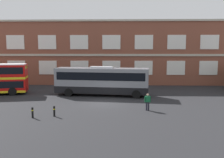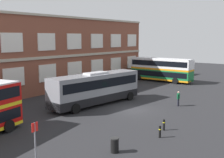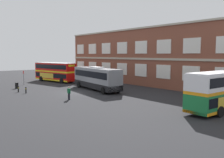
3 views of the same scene
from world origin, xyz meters
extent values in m
plane|color=#232326|center=(0.00, 2.00, 0.00)|extent=(120.00, 120.00, 0.00)
cube|color=brown|center=(0.40, 18.00, 5.24)|extent=(47.67, 8.00, 10.48)
cube|color=#B2A893|center=(0.40, 13.92, 5.03)|extent=(47.67, 0.16, 0.36)
cube|color=#B2A893|center=(0.40, 13.95, 10.63)|extent=(47.67, 0.28, 0.30)
cube|color=silver|center=(-20.79, 13.94, 2.93)|extent=(2.97, 0.12, 2.30)
cube|color=silver|center=(-15.49, 13.94, 2.93)|extent=(2.97, 0.12, 2.30)
cube|color=silver|center=(-10.19, 13.94, 2.93)|extent=(2.97, 0.12, 2.30)
cube|color=silver|center=(-4.90, 13.94, 2.93)|extent=(2.97, 0.12, 2.30)
cube|color=silver|center=(0.40, 13.94, 2.93)|extent=(2.97, 0.12, 2.30)
cube|color=silver|center=(5.70, 13.94, 2.93)|extent=(2.97, 0.12, 2.30)
cube|color=silver|center=(10.99, 13.94, 2.93)|extent=(2.97, 0.12, 2.30)
cube|color=silver|center=(-20.79, 13.94, 7.12)|extent=(2.97, 0.12, 2.30)
cube|color=silver|center=(-15.49, 13.94, 7.12)|extent=(2.97, 0.12, 2.30)
cube|color=silver|center=(-10.19, 13.94, 7.12)|extent=(2.97, 0.12, 2.30)
cube|color=silver|center=(-4.90, 13.94, 7.12)|extent=(2.97, 0.12, 2.30)
cube|color=silver|center=(0.40, 13.94, 7.12)|extent=(2.97, 0.12, 2.30)
cube|color=silver|center=(5.70, 13.94, 7.12)|extent=(2.97, 0.12, 2.30)
cube|color=silver|center=(10.99, 13.94, 7.12)|extent=(2.97, 0.12, 2.30)
cube|color=red|center=(-16.22, 4.74, 1.23)|extent=(11.29, 4.65, 1.75)
cube|color=black|center=(-16.22, 4.74, 1.44)|extent=(10.86, 4.61, 0.90)
cube|color=yellow|center=(-16.22, 4.74, 2.25)|extent=(11.29, 4.65, 0.30)
cube|color=red|center=(-16.22, 4.74, 3.17)|extent=(11.29, 4.65, 1.55)
cube|color=black|center=(-16.22, 4.74, 3.25)|extent=(10.86, 4.61, 0.90)
cube|color=yellow|center=(-16.22, 4.74, 0.49)|extent=(11.29, 4.67, 0.28)
cube|color=silver|center=(-16.22, 4.74, 4.01)|extent=(11.05, 4.51, 0.12)
cube|color=gold|center=(-17.27, 3.21, 1.31)|extent=(4.75, 0.98, 1.10)
cube|color=yellow|center=(-10.86, 5.81, 3.60)|extent=(0.38, 1.64, 0.40)
cylinder|color=black|center=(-12.20, 4.24, 0.52)|extent=(1.08, 0.52, 1.04)
cylinder|color=black|center=(-12.70, 6.74, 0.52)|extent=(1.08, 0.52, 1.04)
cylinder|color=black|center=(-19.21, 2.84, 0.52)|extent=(1.08, 0.52, 1.04)
cylinder|color=black|center=(-19.71, 5.34, 0.52)|extent=(1.08, 0.52, 1.04)
cube|color=orange|center=(19.94, 6.70, 0.49)|extent=(2.61, 11.01, 0.28)
cylinder|color=black|center=(21.21, 3.40, 0.52)|extent=(0.32, 1.04, 1.04)
cylinder|color=black|center=(18.66, 3.40, 0.52)|extent=(0.32, 1.04, 1.04)
cube|color=gray|center=(-0.54, 4.59, 2.00)|extent=(12.22, 4.00, 3.20)
cube|color=black|center=(-0.54, 4.59, 2.64)|extent=(11.51, 3.95, 1.00)
cube|color=black|center=(-0.54, 4.59, 0.85)|extent=(12.22, 4.02, 0.90)
cube|color=silver|center=(-0.54, 4.59, 3.70)|extent=(3.01, 1.62, 0.20)
cylinder|color=black|center=(3.83, 2.77, 0.52)|extent=(1.07, 0.44, 1.04)
cylinder|color=black|center=(4.14, 5.30, 0.52)|extent=(1.07, 0.44, 1.04)
cylinder|color=black|center=(-4.75, 3.82, 0.52)|extent=(1.07, 0.44, 1.04)
cylinder|color=black|center=(-4.44, 6.35, 0.52)|extent=(1.07, 0.44, 1.04)
cylinder|color=black|center=(4.45, -3.28, 0.42)|extent=(0.17, 0.17, 0.85)
cylinder|color=black|center=(4.65, -3.26, 0.42)|extent=(0.17, 0.17, 0.85)
cube|color=#145933|center=(4.55, -3.27, 1.15)|extent=(0.42, 0.28, 0.60)
cylinder|color=#145933|center=(4.29, -3.30, 1.12)|extent=(0.12, 0.12, 0.57)
cylinder|color=#145933|center=(4.81, -3.25, 1.12)|extent=(0.12, 0.12, 0.57)
sphere|color=tan|center=(4.55, -3.27, 1.59)|extent=(0.22, 0.22, 0.22)
cylinder|color=slate|center=(-14.79, -2.47, 1.35)|extent=(0.10, 0.10, 2.70)
cube|color=red|center=(-14.79, -2.49, 2.42)|extent=(0.44, 0.04, 0.56)
cylinder|color=black|center=(-10.35, -5.20, 0.47)|extent=(0.56, 0.56, 0.95)
cylinder|color=black|center=(-10.35, -5.20, 0.99)|extent=(0.60, 0.60, 0.08)
cylinder|color=black|center=(-5.94, -6.34, 0.47)|extent=(0.18, 0.18, 0.95)
cylinder|color=yellow|center=(-5.94, -6.34, 0.68)|extent=(0.19, 0.19, 0.08)
cylinder|color=black|center=(-4.14, -5.80, 0.47)|extent=(0.18, 0.18, 0.95)
cylinder|color=yellow|center=(-4.14, -5.80, 0.68)|extent=(0.19, 0.19, 0.08)
camera|label=1|loc=(1.78, -28.30, 6.17)|focal=41.12mm
camera|label=2|loc=(-25.24, -16.02, 7.78)|focal=45.63mm
camera|label=3|loc=(32.40, -18.38, 5.81)|focal=39.30mm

